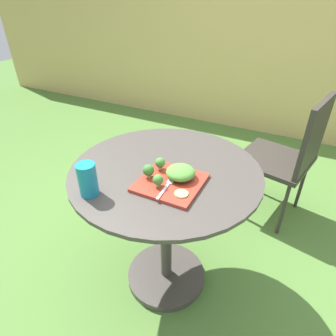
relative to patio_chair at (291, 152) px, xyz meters
name	(u,v)px	position (x,y,z in m)	size (l,w,h in m)	color
ground_plane	(166,277)	(-0.47, -0.86, -0.53)	(12.00, 12.00, 0.00)	#4C7533
bamboo_fence	(266,61)	(-0.47, 1.44, 0.25)	(8.00, 0.08, 1.55)	tan
patio_table	(166,217)	(-0.47, -0.86, -0.06)	(0.85, 0.85, 0.75)	#423D38
patio_chair	(291,152)	(0.00, 0.00, 0.00)	(0.53, 0.53, 0.90)	#332D28
salad_plate	(171,182)	(-0.40, -0.95, 0.23)	(0.25, 0.25, 0.01)	#AD3323
drinking_glass	(88,181)	(-0.65, -1.15, 0.28)	(0.07, 0.07, 0.13)	teal
fork	(167,186)	(-0.39, -0.99, 0.24)	(0.03, 0.15, 0.00)	silver
lettuce_mound	(181,172)	(-0.37, -0.91, 0.26)	(0.12, 0.12, 0.05)	#519338
broccoli_floret_0	(158,180)	(-0.43, -1.00, 0.27)	(0.04, 0.04, 0.05)	#99B770
broccoli_floret_1	(160,163)	(-0.48, -0.89, 0.27)	(0.04, 0.04, 0.06)	#99B770
broccoli_floret_2	(149,170)	(-0.49, -0.97, 0.27)	(0.05, 0.05, 0.06)	#99B770
cucumber_slice_0	(181,194)	(-0.32, -1.01, 0.24)	(0.05, 0.05, 0.01)	#8EB766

